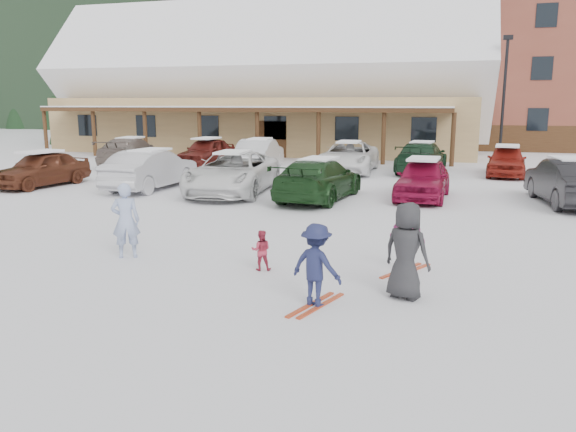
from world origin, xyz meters
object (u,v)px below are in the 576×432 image
(parked_car_1, at_px, (151,169))
(child_magenta, at_px, (407,239))
(parked_car_0, at_px, (41,169))
(parked_car_3, at_px, (319,179))
(day_lodge, at_px, (266,93))
(child_navy, at_px, (316,265))
(parked_car_5, at_px, (568,182))
(parked_car_9, at_px, (260,154))
(parked_car_7, at_px, (131,152))
(lamp_post, at_px, (504,93))
(bystander_dark, at_px, (406,251))
(toddler_red, at_px, (261,250))
(parked_car_4, at_px, (423,179))
(parked_car_11, at_px, (421,157))
(parked_car_2, at_px, (233,173))
(parked_car_10, at_px, (348,157))
(parked_car_8, at_px, (207,152))
(parked_car_12, at_px, (506,161))
(adult_skier, at_px, (126,220))

(parked_car_1, bearing_deg, child_magenta, 144.11)
(parked_car_0, distance_m, parked_car_3, 11.36)
(day_lodge, bearing_deg, child_navy, -70.37)
(parked_car_5, distance_m, parked_car_9, 14.78)
(parked_car_0, relative_size, parked_car_7, 0.80)
(child_magenta, relative_size, parked_car_0, 0.33)
(lamp_post, height_order, bystander_dark, lamp_post)
(lamp_post, bearing_deg, parked_car_9, -152.10)
(toddler_red, distance_m, parked_car_4, 10.01)
(parked_car_3, distance_m, parked_car_11, 9.29)
(parked_car_1, height_order, parked_car_7, parked_car_1)
(bystander_dark, relative_size, parked_car_9, 0.36)
(lamp_post, relative_size, parked_car_9, 1.49)
(parked_car_4, xyz_separation_m, parked_car_9, (-8.39, 7.09, 0.05))
(parked_car_3, relative_size, parked_car_11, 0.97)
(parked_car_1, bearing_deg, toddler_red, 132.88)
(child_navy, distance_m, parked_car_9, 19.78)
(parked_car_3, bearing_deg, parked_car_2, -1.19)
(toddler_red, bearing_deg, child_navy, 116.13)
(parked_car_10, bearing_deg, parked_car_8, 173.41)
(lamp_post, height_order, parked_car_11, lamp_post)
(parked_car_8, xyz_separation_m, parked_car_10, (7.70, -0.72, 0.00))
(parked_car_4, bearing_deg, child_navy, -92.19)
(child_magenta, xyz_separation_m, parked_car_3, (-3.56, 7.77, 0.04))
(bystander_dark, relative_size, parked_car_11, 0.33)
(lamp_post, xyz_separation_m, child_navy, (-4.71, -24.73, -3.14))
(day_lodge, bearing_deg, parked_car_0, -99.49)
(parked_car_2, xyz_separation_m, parked_car_9, (-1.62, 7.83, -0.01))
(day_lodge, xyz_separation_m, parked_car_12, (14.99, -10.51, -3.25))
(child_navy, relative_size, parked_car_12, 0.34)
(child_navy, bearing_deg, parked_car_8, -42.63)
(bystander_dark, height_order, parked_car_5, bystander_dark)
(toddler_red, distance_m, parked_car_1, 11.78)
(adult_skier, distance_m, parked_car_2, 8.86)
(toddler_red, height_order, parked_car_2, parked_car_2)
(adult_skier, bearing_deg, parked_car_10, -123.73)
(child_magenta, bearing_deg, parked_car_8, -26.41)
(parked_car_3, height_order, parked_car_12, parked_car_3)
(parked_car_1, distance_m, parked_car_12, 15.80)
(toddler_red, bearing_deg, child_magenta, 177.76)
(adult_skier, relative_size, parked_car_9, 0.36)
(day_lodge, relative_size, lamp_post, 4.26)
(toddler_red, height_order, parked_car_8, parked_car_8)
(lamp_post, height_order, toddler_red, lamp_post)
(parked_car_10, xyz_separation_m, parked_car_11, (3.37, 0.84, -0.00))
(child_navy, height_order, parked_car_0, parked_car_0)
(parked_car_3, distance_m, parked_car_7, 14.16)
(parked_car_11, height_order, parked_car_12, parked_car_11)
(parked_car_2, height_order, parked_car_9, parked_car_2)
(child_magenta, distance_m, parked_car_7, 21.84)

